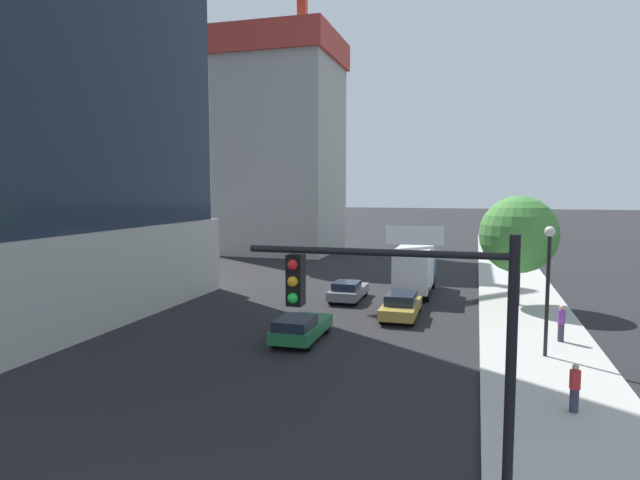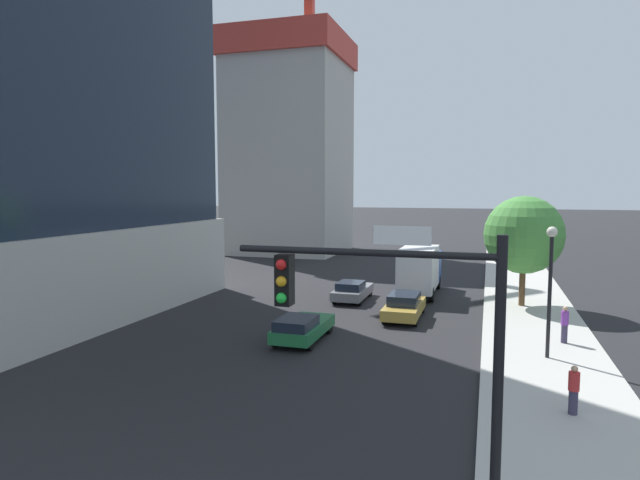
% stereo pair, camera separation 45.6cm
% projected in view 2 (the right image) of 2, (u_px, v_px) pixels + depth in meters
% --- Properties ---
extents(sidewalk, '(5.20, 120.00, 0.15)m').
position_uv_depth(sidewalk, '(538.00, 338.00, 26.19)').
color(sidewalk, '#B2AFA8').
rests_on(sidewalk, ground).
extents(construction_building, '(12.74, 20.68, 32.13)m').
position_uv_depth(construction_building, '(290.00, 134.00, 61.87)').
color(construction_building, '#B2AFA8').
rests_on(construction_building, ground).
extents(traffic_light_pole, '(5.29, 0.48, 6.41)m').
position_uv_depth(traffic_light_pole, '(402.00, 331.00, 10.49)').
color(traffic_light_pole, black).
rests_on(traffic_light_pole, sidewalk).
extents(street_lamp, '(0.44, 0.44, 5.56)m').
position_uv_depth(street_lamp, '(551.00, 272.00, 22.66)').
color(street_lamp, black).
rests_on(street_lamp, sidewalk).
extents(street_tree, '(4.71, 4.71, 6.70)m').
position_uv_depth(street_tree, '(524.00, 235.00, 32.85)').
color(street_tree, brown).
rests_on(street_tree, sidewalk).
extents(car_green, '(1.88, 4.47, 1.32)m').
position_uv_depth(car_green, '(302.00, 327.00, 25.88)').
color(car_green, '#1E6638').
rests_on(car_green, ground).
extents(car_gold, '(1.88, 4.78, 1.43)m').
position_uv_depth(car_gold, '(404.00, 306.00, 30.51)').
color(car_gold, '#AD8938').
rests_on(car_gold, ground).
extents(car_gray, '(1.86, 4.45, 1.30)m').
position_uv_depth(car_gray, '(352.00, 291.00, 35.38)').
color(car_gray, slate).
rests_on(car_gray, ground).
extents(box_truck, '(2.29, 7.15, 3.34)m').
position_uv_depth(box_truck, '(420.00, 268.00, 37.12)').
color(box_truck, '#1E4799').
rests_on(box_truck, ground).
extents(pedestrian_purple_shirt, '(0.34, 0.34, 1.72)m').
position_uv_depth(pedestrian_purple_shirt, '(565.00, 324.00, 25.11)').
color(pedestrian_purple_shirt, '#38334C').
rests_on(pedestrian_purple_shirt, sidewalk).
extents(pedestrian_red_shirt, '(0.34, 0.34, 1.58)m').
position_uv_depth(pedestrian_red_shirt, '(574.00, 390.00, 17.15)').
color(pedestrian_red_shirt, '#38334C').
rests_on(pedestrian_red_shirt, sidewalk).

